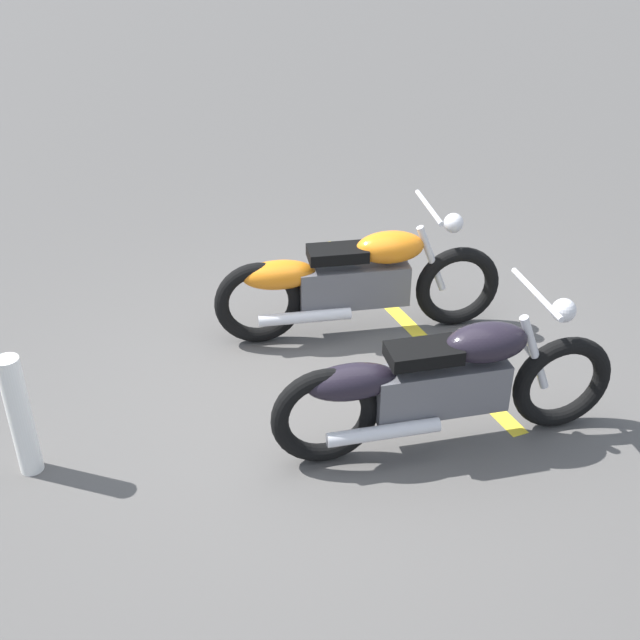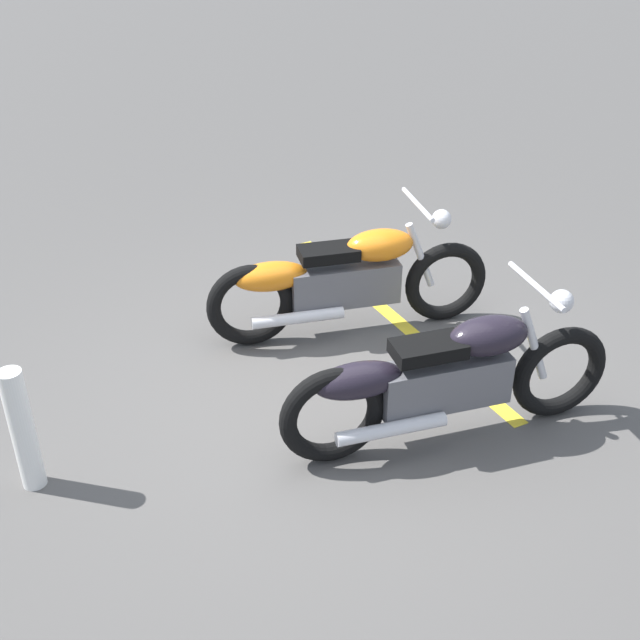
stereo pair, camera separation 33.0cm
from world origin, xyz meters
name	(u,v)px [view 1 (the left image)]	position (x,y,z in m)	size (l,w,h in m)	color
ground_plane	(335,397)	(0.00, 0.00, 0.00)	(60.00, 60.00, 0.00)	#514F4C
motorcycle_bright_foreground	(353,281)	(-0.47, -0.72, 0.46)	(2.19, 0.76, 1.04)	black
motorcycle_dark_foreground	(440,383)	(-0.38, 0.70, 0.46)	(2.21, 0.69, 1.04)	black
bollard_post	(20,416)	(2.02, -0.07, 0.41)	(0.14, 0.14, 0.81)	white
parking_stripe_near	(404,319)	(-0.95, -0.73, 0.00)	(3.20, 0.12, 0.01)	yellow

